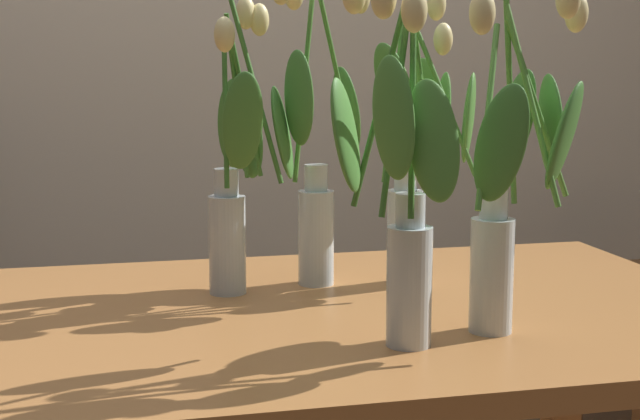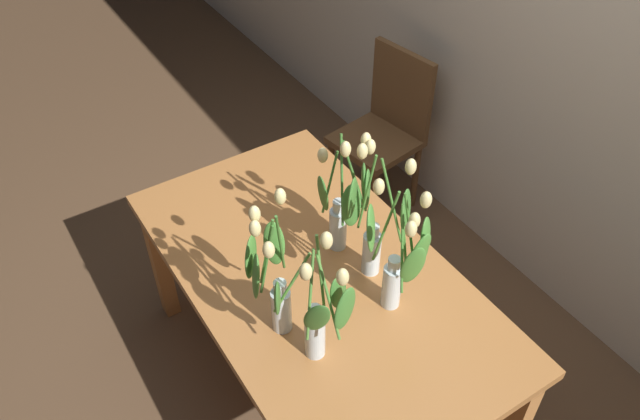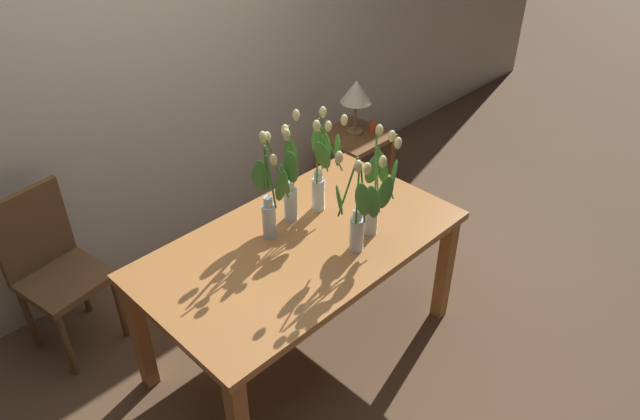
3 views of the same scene
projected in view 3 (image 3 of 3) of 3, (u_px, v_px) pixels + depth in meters
name	position (u px, v px, depth m)	size (l,w,h in m)	color
ground_plane	(303.00, 345.00, 3.36)	(18.00, 18.00, 0.00)	brown
room_wall_rear	(137.00, 54.00, 3.35)	(9.00, 0.10, 2.70)	beige
dining_table	(301.00, 256.00, 2.99)	(1.60, 0.90, 0.74)	#B7753D
tulip_vase_0	(377.00, 194.00, 2.87)	(0.24, 0.25, 0.58)	silver
tulip_vase_1	(322.00, 169.00, 3.05)	(0.25, 0.22, 0.56)	silver
tulip_vase_2	(357.00, 217.00, 2.75)	(0.18, 0.19, 0.55)	silver
tulip_vase_3	(291.00, 187.00, 2.99)	(0.19, 0.22, 0.57)	silver
tulip_vase_4	(271.00, 196.00, 2.87)	(0.17, 0.23, 0.58)	silver
dining_chair	(52.00, 264.00, 3.13)	(0.46, 0.46, 0.93)	brown
side_table	(354.00, 149.00, 4.34)	(0.44, 0.44, 0.55)	brown
table_lamp	(356.00, 93.00, 4.12)	(0.22, 0.22, 0.40)	olive
pillar_candle	(373.00, 127.00, 4.29)	(0.06, 0.06, 0.07)	#CC4C23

